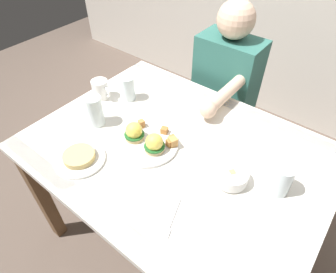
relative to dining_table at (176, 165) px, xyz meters
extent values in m
plane|color=brown|center=(0.00, 0.00, -0.63)|extent=(6.00, 6.00, 0.00)
cube|color=white|center=(0.00, 0.00, 0.09)|extent=(1.20, 0.90, 0.03)
cube|color=#4C6BB7|center=(0.00, -0.40, 0.10)|extent=(1.20, 0.06, 0.00)
cube|color=#4C6BB7|center=(0.00, 0.40, 0.10)|extent=(1.20, 0.06, 0.00)
cube|color=brown|center=(-0.55, -0.40, -0.28)|extent=(0.06, 0.06, 0.71)
cube|color=brown|center=(-0.55, 0.40, -0.28)|extent=(0.06, 0.06, 0.71)
cube|color=brown|center=(0.55, 0.40, -0.28)|extent=(0.06, 0.06, 0.71)
cylinder|color=white|center=(-0.11, -0.06, 0.11)|extent=(0.27, 0.27, 0.01)
cylinder|color=tan|center=(-0.17, -0.07, 0.13)|extent=(0.08, 0.08, 0.02)
cylinder|color=#236028|center=(-0.17, -0.07, 0.14)|extent=(0.08, 0.08, 0.01)
sphere|color=#F7DB56|center=(-0.17, -0.07, 0.16)|extent=(0.07, 0.07, 0.07)
cylinder|color=tan|center=(-0.06, -0.07, 0.13)|extent=(0.08, 0.08, 0.02)
cylinder|color=#236028|center=(-0.06, -0.07, 0.14)|extent=(0.08, 0.08, 0.01)
sphere|color=#F7DB56|center=(-0.06, -0.07, 0.16)|extent=(0.07, 0.07, 0.07)
cube|color=tan|center=(-0.02, 0.00, 0.14)|extent=(0.04, 0.04, 0.03)
cube|color=#AD7038|center=(-0.09, 0.03, 0.13)|extent=(0.03, 0.03, 0.03)
cube|color=tan|center=(-0.01, -0.01, 0.14)|extent=(0.04, 0.04, 0.04)
cube|color=#B77A42|center=(-0.03, 0.01, 0.14)|extent=(0.03, 0.03, 0.03)
cube|color=#AD7038|center=(-0.02, -0.01, 0.14)|extent=(0.03, 0.03, 0.03)
cube|color=#B77A42|center=(-0.19, 0.00, 0.14)|extent=(0.03, 0.03, 0.03)
cylinder|color=white|center=(0.26, -0.01, 0.11)|extent=(0.10, 0.10, 0.01)
cylinder|color=white|center=(0.26, -0.01, 0.14)|extent=(0.12, 0.12, 0.04)
cube|color=#F4A85B|center=(0.28, -0.02, 0.14)|extent=(0.03, 0.03, 0.02)
cube|color=#F4DB66|center=(0.26, -0.01, 0.15)|extent=(0.03, 0.03, 0.02)
cube|color=#F4DB66|center=(0.26, -0.02, 0.14)|extent=(0.03, 0.03, 0.03)
cube|color=#F4DB66|center=(0.26, -0.01, 0.14)|extent=(0.03, 0.03, 0.02)
cylinder|color=white|center=(-0.51, 0.05, 0.15)|extent=(0.08, 0.08, 0.09)
cylinder|color=black|center=(-0.51, 0.05, 0.20)|extent=(0.07, 0.07, 0.01)
torus|color=white|center=(-0.47, 0.05, 0.16)|extent=(0.06, 0.02, 0.06)
cube|color=silver|center=(0.18, -0.25, 0.11)|extent=(0.05, 0.12, 0.00)
cube|color=silver|center=(0.20, -0.32, 0.11)|extent=(0.03, 0.04, 0.00)
cylinder|color=silver|center=(-0.39, 0.13, 0.17)|extent=(0.07, 0.07, 0.12)
cylinder|color=silver|center=(-0.39, 0.13, 0.15)|extent=(0.06, 0.06, 0.08)
cylinder|color=silver|center=(0.41, 0.06, 0.17)|extent=(0.07, 0.07, 0.12)
cylinder|color=silver|center=(0.41, 0.06, 0.14)|extent=(0.07, 0.07, 0.07)
cylinder|color=silver|center=(-0.38, -0.10, 0.18)|extent=(0.07, 0.07, 0.14)
cylinder|color=silver|center=(-0.38, -0.10, 0.14)|extent=(0.07, 0.07, 0.08)
cylinder|color=white|center=(-0.26, -0.29, 0.11)|extent=(0.20, 0.20, 0.01)
cylinder|color=#DBBC70|center=(-0.26, -0.29, 0.13)|extent=(0.12, 0.12, 0.02)
cylinder|color=#33333D|center=(-0.21, 0.53, -0.41)|extent=(0.11, 0.11, 0.45)
cylinder|color=#33333D|center=(-0.03, 0.53, -0.41)|extent=(0.11, 0.11, 0.45)
cube|color=#2D665B|center=(-0.12, 0.63, 0.07)|extent=(0.34, 0.20, 0.50)
sphere|color=beige|center=(-0.12, 0.63, 0.41)|extent=(0.19, 0.19, 0.19)
cylinder|color=beige|center=(0.00, 0.38, 0.17)|extent=(0.06, 0.30, 0.06)
sphere|color=beige|center=(0.00, 0.23, 0.17)|extent=(0.08, 0.08, 0.08)
camera|label=1|loc=(0.48, -0.66, 0.95)|focal=30.49mm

